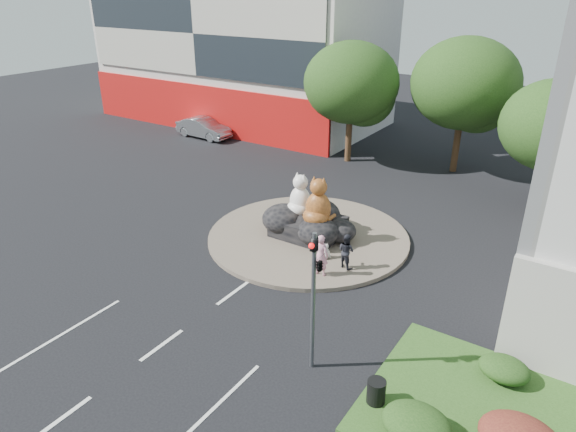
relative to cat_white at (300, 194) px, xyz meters
name	(u,v)px	position (x,y,z in m)	size (l,w,h in m)	color
ground	(162,345)	(0.62, -10.20, -2.20)	(120.00, 120.00, 0.00)	black
roundabout_island	(308,236)	(0.62, -0.20, -2.10)	(10.00, 10.00, 0.20)	brown
rock_plinth	(308,226)	(0.62, -0.20, -1.55)	(3.20, 2.60, 0.90)	black
shophouse_block	(242,50)	(-17.39, 17.72, 3.99)	(25.20, 12.30, 17.40)	beige
tree_left	(352,87)	(-3.31, 11.87, 3.05)	(6.46, 6.46, 8.27)	#382314
tree_mid	(466,88)	(3.69, 13.87, 3.36)	(6.84, 6.84, 8.76)	#382314
tree_right	(556,130)	(9.69, 9.87, 2.43)	(5.70, 5.70, 7.30)	#382314
hedge_near_green	(417,425)	(9.62, -9.20, -1.63)	(2.00, 1.60, 0.90)	#1A3811
hedge_back_green	(504,369)	(11.12, -5.40, -1.72)	(1.60, 1.28, 0.72)	#1A3811
traffic_light	(316,274)	(5.71, -8.20, 1.43)	(0.44, 1.24, 5.00)	#595B60
cat_white	(300,194)	(0.00, 0.00, 0.00)	(1.31, 1.14, 2.19)	white
cat_tabby	(318,200)	(1.28, -0.44, 0.10)	(1.44, 1.25, 2.40)	#CB5A2A
kitten_calico	(275,223)	(-1.00, -0.83, -1.52)	(0.57, 0.50, 0.95)	beige
kitten_white	(326,251)	(2.51, -1.79, -1.62)	(0.45, 0.39, 0.75)	beige
pedestrian_pink	(321,255)	(3.04, -3.19, -1.05)	(0.69, 0.45, 1.90)	pink
pedestrian_dark	(346,251)	(3.66, -2.01, -1.20)	(0.78, 0.61, 1.60)	black
parked_car	(204,128)	(-16.04, 10.66, -1.39)	(1.71, 4.90, 1.61)	#979A9E
litter_bin	(376,391)	(8.12, -8.59, -1.68)	(0.57, 0.57, 0.78)	black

